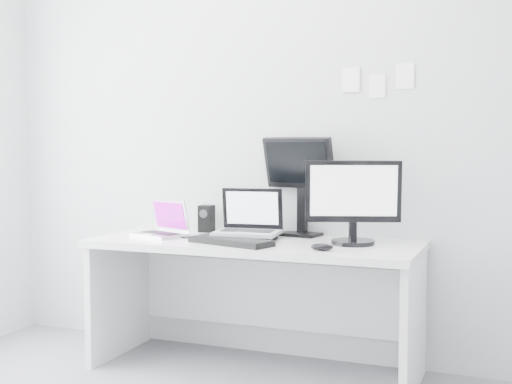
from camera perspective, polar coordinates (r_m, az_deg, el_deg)
back_wall at (r=4.04m, az=1.67°, el=5.31°), size 3.60×0.00×3.60m
desk at (r=3.81m, az=-0.17°, el=-9.53°), size 1.80×0.70×0.73m
macbook at (r=3.94m, az=-8.12°, el=-2.11°), size 0.36×0.31×0.22m
speaker at (r=4.13m, az=-4.16°, el=-2.22°), size 0.09×0.09×0.16m
dell_laptop at (r=3.76m, az=-0.77°, el=-1.83°), size 0.38×0.31×0.29m
rear_monitor at (r=3.92m, az=3.71°, el=0.56°), size 0.45×0.24×0.58m
samsung_monitor at (r=3.62m, az=8.13°, el=-0.75°), size 0.55×0.38×0.46m
keyboard at (r=3.62m, az=-2.10°, el=-4.13°), size 0.50×0.30×0.03m
mouse at (r=3.41m, az=5.53°, el=-4.59°), size 0.12×0.09×0.04m
wall_note_0 at (r=3.92m, az=7.93°, el=9.27°), size 0.10×0.00×0.14m
wall_note_1 at (r=3.88m, az=10.10°, el=8.70°), size 0.09×0.00×0.13m
wall_note_2 at (r=3.86m, az=12.33°, el=9.45°), size 0.10×0.00×0.14m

